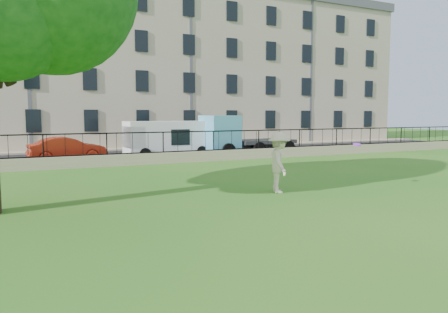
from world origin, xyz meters
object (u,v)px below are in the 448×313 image
man (279,162)px  red_sedan (67,149)px  blue_truck (247,135)px  white_van (169,139)px  frisbee (357,145)px

man → red_sedan: 14.49m
red_sedan → blue_truck: bearing=-100.4°
blue_truck → white_van: bearing=165.2°
blue_truck → red_sedan: bearing=171.2°
red_sedan → white_van: (6.01, 0.00, 0.43)m
red_sedan → blue_truck: 11.15m
frisbee → white_van: 14.59m
man → red_sedan: man is taller
red_sedan → white_van: white_van is taller
white_van → blue_truck: bearing=-10.7°
frisbee → blue_truck: blue_truck is taller
white_van → blue_truck: 5.18m
red_sedan → man: bearing=-164.3°
blue_truck → frisbee: bearing=-107.5°
man → frisbee: 2.80m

